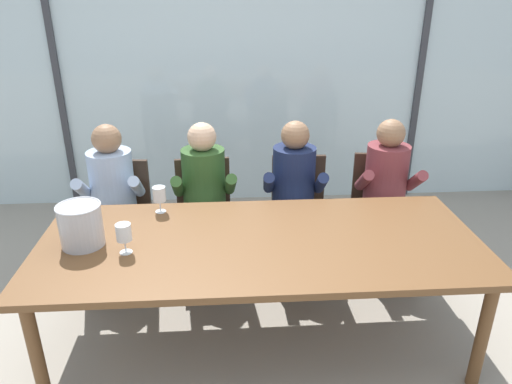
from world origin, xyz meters
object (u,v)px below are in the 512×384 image
at_px(chair_center, 299,204).
at_px(person_maroon_top, 387,188).
at_px(person_olive_shirt, 205,193).
at_px(chair_near_curtain, 121,210).
at_px(person_pale_blue_shirt, 112,196).
at_px(chair_right_of_center, 379,201).
at_px(dining_table, 260,249).
at_px(wine_glass_by_left_taster, 159,194).
at_px(ice_bucket_primary, 81,225).
at_px(chair_left_of_center, 204,207).
at_px(person_navy_polo, 294,191).
at_px(wine_glass_near_bucket, 124,234).

relative_size(chair_center, person_maroon_top, 0.73).
bearing_deg(person_olive_shirt, chair_near_curtain, 166.45).
relative_size(chair_near_curtain, person_pale_blue_shirt, 0.73).
bearing_deg(chair_center, person_pale_blue_shirt, -173.60).
bearing_deg(person_pale_blue_shirt, chair_right_of_center, 0.13).
height_order(dining_table, person_maroon_top, person_maroon_top).
xyz_separation_m(person_maroon_top, wine_glass_by_left_taster, (-1.64, -0.40, 0.17)).
bearing_deg(chair_near_curtain, dining_table, -39.34).
height_order(person_pale_blue_shirt, ice_bucket_primary, person_pale_blue_shirt).
distance_m(chair_near_curtain, chair_right_of_center, 2.02).
bearing_deg(dining_table, chair_right_of_center, 42.94).
xyz_separation_m(chair_right_of_center, wine_glass_by_left_taster, (-1.64, -0.54, 0.35)).
xyz_separation_m(chair_left_of_center, person_pale_blue_shirt, (-0.66, -0.12, 0.17)).
bearing_deg(person_pale_blue_shirt, wine_glass_by_left_taster, -48.56).
bearing_deg(person_olive_shirt, wine_glass_by_left_taster, -126.68).
bearing_deg(person_navy_polo, wine_glass_by_left_taster, -151.83).
height_order(chair_right_of_center, person_pale_blue_shirt, person_pale_blue_shirt).
xyz_separation_m(dining_table, person_pale_blue_shirt, (-1.02, 0.82, 0.01)).
relative_size(dining_table, chair_near_curtain, 2.93).
distance_m(chair_near_curtain, person_navy_polo, 1.33).
relative_size(ice_bucket_primary, wine_glass_near_bucket, 1.42).
bearing_deg(wine_glass_near_bucket, person_olive_shirt, 66.37).
xyz_separation_m(chair_near_curtain, wine_glass_by_left_taster, (0.38, -0.52, 0.35)).
xyz_separation_m(chair_center, person_pale_blue_shirt, (-1.40, -0.13, 0.17)).
distance_m(dining_table, chair_center, 1.04).
height_order(chair_center, wine_glass_near_bucket, wine_glass_near_bucket).
bearing_deg(person_pale_blue_shirt, ice_bucket_primary, -92.32).
relative_size(chair_center, person_olive_shirt, 0.73).
bearing_deg(dining_table, person_navy_polo, 68.86).
distance_m(ice_bucket_primary, wine_glass_by_left_taster, 0.56).
relative_size(person_navy_polo, wine_glass_near_bucket, 6.84).
relative_size(wine_glass_by_left_taster, wine_glass_near_bucket, 1.00).
height_order(person_olive_shirt, wine_glass_near_bucket, person_olive_shirt).
height_order(chair_left_of_center, person_olive_shirt, person_olive_shirt).
height_order(dining_table, ice_bucket_primary, ice_bucket_primary).
relative_size(person_navy_polo, ice_bucket_primary, 4.81).
bearing_deg(person_olive_shirt, wine_glass_near_bucket, -116.59).
xyz_separation_m(wine_glass_by_left_taster, wine_glass_near_bucket, (-0.13, -0.51, -0.00)).
bearing_deg(person_maroon_top, person_pale_blue_shirt, -174.72).
bearing_deg(person_maroon_top, person_navy_polo, -174.72).
relative_size(chair_right_of_center, person_maroon_top, 0.73).
height_order(chair_right_of_center, wine_glass_by_left_taster, wine_glass_by_left_taster).
distance_m(chair_left_of_center, chair_right_of_center, 1.39).
height_order(chair_center, person_pale_blue_shirt, person_pale_blue_shirt).
xyz_separation_m(person_maroon_top, ice_bucket_primary, (-2.03, -0.81, 0.18)).
height_order(wine_glass_by_left_taster, wine_glass_near_bucket, same).
distance_m(person_olive_shirt, wine_glass_near_bucket, 1.01).
relative_size(chair_center, person_pale_blue_shirt, 0.73).
relative_size(dining_table, chair_left_of_center, 2.93).
relative_size(chair_left_of_center, person_olive_shirt, 0.73).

